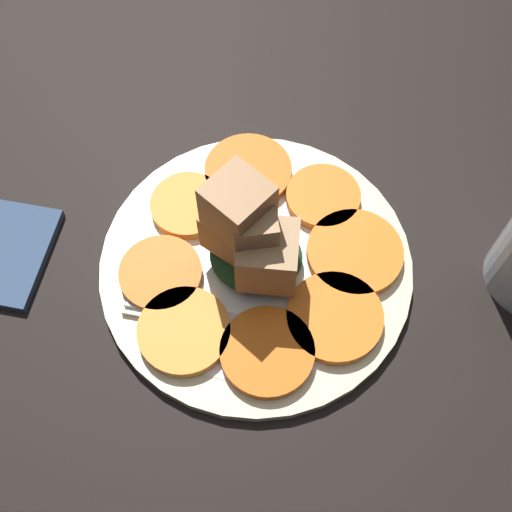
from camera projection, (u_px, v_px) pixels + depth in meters
The scene contains 12 objects.
table_slab at pixel (256, 273), 55.22cm from camera, with size 120.00×120.00×2.00cm, color black.
plate at pixel (256, 265), 53.88cm from camera, with size 26.11×26.11×1.05cm.
carrot_slice_0 at pixel (323, 197), 55.84cm from camera, with size 6.49×6.49×0.90cm, color orange.
carrot_slice_1 at pixel (248, 171), 57.13cm from camera, with size 7.79×7.79×0.90cm, color orange.
carrot_slice_2 at pixel (188, 205), 55.44cm from camera, with size 6.46×6.46×0.90cm, color orange.
carrot_slice_3 at pixel (161, 274), 52.35cm from camera, with size 6.80×6.80×0.90cm, color orange.
carrot_slice_4 at pixel (184, 331), 50.00cm from camera, with size 7.32×7.32×0.90cm, color orange.
carrot_slice_5 at pixel (267, 352), 49.20cm from camera, with size 7.35×7.35×0.90cm, color orange.
carrot_slice_6 at pixel (335, 317), 50.54cm from camera, with size 7.68×7.68×0.90cm, color orange.
carrot_slice_7 at pixel (355, 253), 53.26cm from camera, with size 8.03×8.03×0.90cm, color orange.
center_pile at pixel (252, 239), 49.37cm from camera, with size 8.33×7.46×10.41cm.
fork at pixel (239, 321), 50.64cm from camera, with size 19.69×2.34×0.40cm.
Camera 1 is at (4.71, -24.14, 50.46)cm, focal length 45.00 mm.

